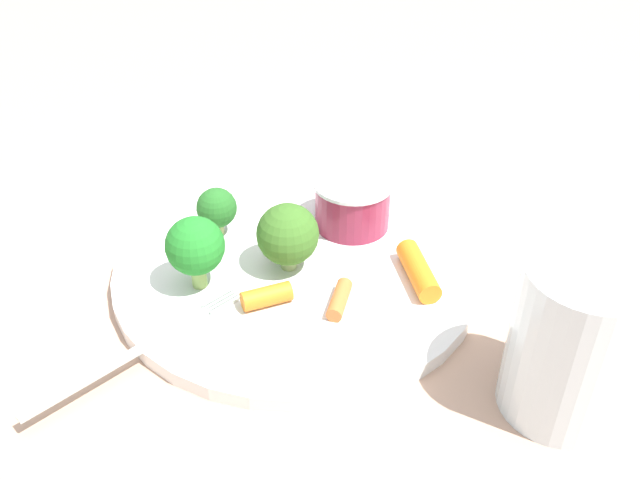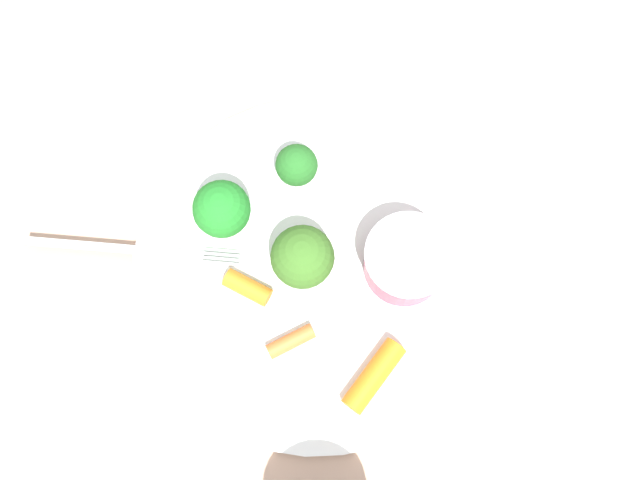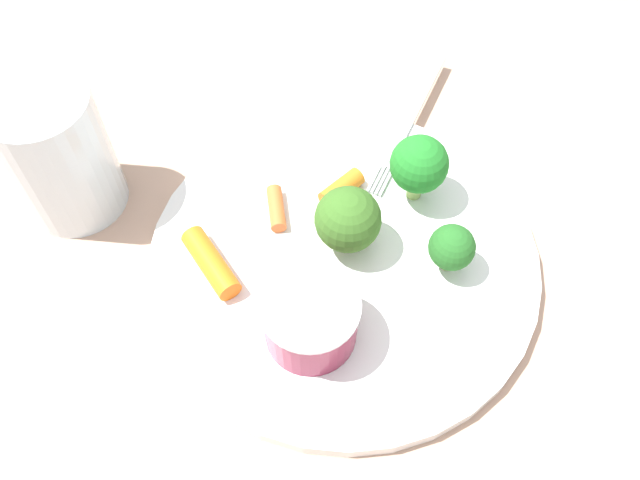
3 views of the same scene
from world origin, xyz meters
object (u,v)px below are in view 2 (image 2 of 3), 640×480
at_px(broccoli_floret_0, 302,257).
at_px(plate, 316,267).
at_px(sauce_cup, 406,261).
at_px(broccoli_floret_1, 222,209).
at_px(carrot_stick_1, 247,287).
at_px(fork, 136,250).
at_px(broccoli_floret_2, 297,165).
at_px(carrot_stick_0, 291,341).
at_px(carrot_stick_2, 374,376).

bearing_deg(broccoli_floret_0, plate, 53.33).
height_order(sauce_cup, broccoli_floret_1, broccoli_floret_1).
xyz_separation_m(carrot_stick_1, fork, (-0.08, -0.04, -0.01)).
height_order(sauce_cup, broccoli_floret_2, same).
height_order(sauce_cup, carrot_stick_1, sauce_cup).
distance_m(broccoli_floret_0, broccoli_floret_1, 0.07).
relative_size(sauce_cup, carrot_stick_0, 1.76).
xyz_separation_m(plate, fork, (-0.10, -0.10, 0.01)).
height_order(plate, carrot_stick_2, carrot_stick_2).
bearing_deg(sauce_cup, carrot_stick_2, -58.23).
bearing_deg(carrot_stick_0, broccoli_floret_1, 166.74).
xyz_separation_m(broccoli_floret_0, broccoli_floret_1, (-0.07, -0.02, 0.01)).
distance_m(sauce_cup, carrot_stick_0, 0.11).
height_order(plate, sauce_cup, sauce_cup).
bearing_deg(carrot_stick_2, broccoli_floret_0, 170.11).
distance_m(plate, broccoli_floret_2, 0.08).
xyz_separation_m(carrot_stick_1, carrot_stick_2, (0.11, 0.03, 0.00)).
relative_size(broccoli_floret_0, carrot_stick_1, 1.51).
relative_size(broccoli_floret_1, carrot_stick_2, 1.01).
distance_m(plate, broccoli_floret_1, 0.09).
height_order(plate, carrot_stick_1, carrot_stick_1).
height_order(broccoli_floret_2, carrot_stick_2, broccoli_floret_2).
relative_size(carrot_stick_2, fork, 0.45).
xyz_separation_m(plate, carrot_stick_0, (0.03, -0.05, 0.01)).
bearing_deg(broccoli_floret_0, broccoli_floret_2, 142.19).
bearing_deg(plate, sauce_cup, 47.07).
height_order(broccoli_floret_2, carrot_stick_1, broccoli_floret_2).
distance_m(carrot_stick_1, carrot_stick_2, 0.12).
relative_size(broccoli_floret_1, broccoli_floret_2, 1.40).
bearing_deg(carrot_stick_2, sauce_cup, 121.77).
distance_m(plate, carrot_stick_2, 0.10).
distance_m(broccoli_floret_2, carrot_stick_2, 0.17).
xyz_separation_m(broccoli_floret_0, broccoli_floret_2, (-0.06, 0.05, -0.01)).
bearing_deg(plate, carrot_stick_0, -59.60).
bearing_deg(carrot_stick_2, carrot_stick_1, -166.87).
bearing_deg(plate, carrot_stick_2, -15.37).
relative_size(sauce_cup, broccoli_floret_1, 1.11).
distance_m(broccoli_floret_0, carrot_stick_2, 0.10).
height_order(broccoli_floret_1, carrot_stick_2, broccoli_floret_1).
bearing_deg(carrot_stick_0, carrot_stick_1, 177.34).
relative_size(broccoli_floret_2, carrot_stick_1, 1.15).
height_order(plate, carrot_stick_0, carrot_stick_0).
bearing_deg(carrot_stick_2, carrot_stick_0, -154.51).
bearing_deg(sauce_cup, carrot_stick_0, -97.78).
height_order(broccoli_floret_2, fork, broccoli_floret_2).
xyz_separation_m(broccoli_floret_1, carrot_stick_1, (0.05, -0.02, -0.03)).
height_order(broccoli_floret_0, carrot_stick_1, broccoli_floret_0).
bearing_deg(carrot_stick_1, fork, -151.08).
xyz_separation_m(carrot_stick_2, fork, (-0.19, -0.07, -0.01)).
distance_m(sauce_cup, broccoli_floret_2, 0.11).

